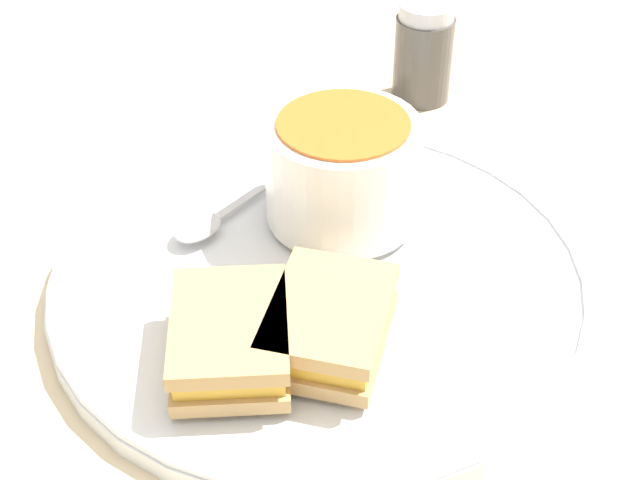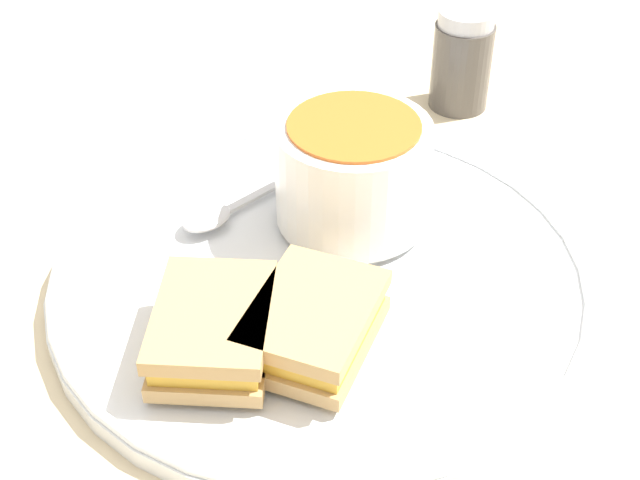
{
  "view_description": "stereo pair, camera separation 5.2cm",
  "coord_description": "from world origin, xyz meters",
  "px_view_note": "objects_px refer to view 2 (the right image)",
  "views": [
    {
      "loc": [
        -0.11,
        0.39,
        0.36
      ],
      "look_at": [
        0.0,
        0.0,
        0.04
      ],
      "focal_mm": 50.0,
      "sensor_mm": 36.0,
      "label": 1
    },
    {
      "loc": [
        -0.16,
        0.37,
        0.36
      ],
      "look_at": [
        0.0,
        0.0,
        0.04
      ],
      "focal_mm": 50.0,
      "sensor_mm": 36.0,
      "label": 2
    }
  ],
  "objects_px": {
    "spoon": "(216,214)",
    "sandwich_half_near": "(213,329)",
    "sandwich_half_far": "(313,323)",
    "soup_bowl": "(353,172)",
    "salt_shaker": "(462,60)"
  },
  "relations": [
    {
      "from": "sandwich_half_near",
      "to": "salt_shaker",
      "type": "distance_m",
      "value": 0.33
    },
    {
      "from": "salt_shaker",
      "to": "soup_bowl",
      "type": "bearing_deg",
      "value": 85.06
    },
    {
      "from": "spoon",
      "to": "sandwich_half_far",
      "type": "relative_size",
      "value": 1.22
    },
    {
      "from": "sandwich_half_far",
      "to": "spoon",
      "type": "bearing_deg",
      "value": -37.5
    },
    {
      "from": "sandwich_half_near",
      "to": "soup_bowl",
      "type": "bearing_deg",
      "value": -100.31
    },
    {
      "from": "spoon",
      "to": "sandwich_half_far",
      "type": "xyz_separation_m",
      "value": [
        -0.1,
        0.08,
        0.01
      ]
    },
    {
      "from": "soup_bowl",
      "to": "sandwich_half_near",
      "type": "xyz_separation_m",
      "value": [
        0.02,
        0.14,
        -0.02
      ]
    },
    {
      "from": "sandwich_half_near",
      "to": "spoon",
      "type": "bearing_deg",
      "value": -62.06
    },
    {
      "from": "sandwich_half_far",
      "to": "soup_bowl",
      "type": "bearing_deg",
      "value": -79.01
    },
    {
      "from": "sandwich_half_far",
      "to": "salt_shaker",
      "type": "xyz_separation_m",
      "value": [
        0.01,
        -0.3,
        0.01
      ]
    },
    {
      "from": "salt_shaker",
      "to": "sandwich_half_near",
      "type": "bearing_deg",
      "value": 82.8
    },
    {
      "from": "spoon",
      "to": "sandwich_half_near",
      "type": "relative_size",
      "value": 1.04
    },
    {
      "from": "sandwich_half_far",
      "to": "salt_shaker",
      "type": "relative_size",
      "value": 1.03
    },
    {
      "from": "soup_bowl",
      "to": "sandwich_half_near",
      "type": "distance_m",
      "value": 0.14
    },
    {
      "from": "spoon",
      "to": "sandwich_half_near",
      "type": "height_order",
      "value": "sandwich_half_near"
    }
  ]
}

